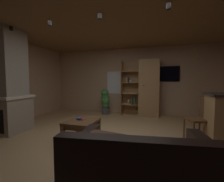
{
  "coord_description": "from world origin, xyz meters",
  "views": [
    {
      "loc": [
        0.96,
        -2.83,
        1.29
      ],
      "look_at": [
        0.0,
        0.4,
        1.05
      ],
      "focal_mm": 23.55,
      "sensor_mm": 36.0,
      "label": 1
    }
  ],
  "objects_px": {
    "leather_couch": "(141,176)",
    "wall_mounted_tv": "(165,74)",
    "stone_fireplace": "(7,87)",
    "dining_chair": "(201,116)",
    "bookshelf_cabinet": "(146,88)",
    "table_book_1": "(79,118)",
    "coffee_table": "(82,125)",
    "potted_floor_plant": "(105,101)",
    "table_book_0": "(82,119)"
  },
  "relations": [
    {
      "from": "bookshelf_cabinet",
      "to": "table_book_0",
      "type": "distance_m",
      "value": 2.98
    },
    {
      "from": "potted_floor_plant",
      "to": "wall_mounted_tv",
      "type": "bearing_deg",
      "value": 9.01
    },
    {
      "from": "table_book_0",
      "to": "bookshelf_cabinet",
      "type": "bearing_deg",
      "value": 66.44
    },
    {
      "from": "stone_fireplace",
      "to": "dining_chair",
      "type": "relative_size",
      "value": 2.74
    },
    {
      "from": "potted_floor_plant",
      "to": "wall_mounted_tv",
      "type": "height_order",
      "value": "wall_mounted_tv"
    },
    {
      "from": "table_book_1",
      "to": "dining_chair",
      "type": "xyz_separation_m",
      "value": [
        2.48,
        0.77,
        0.04
      ]
    },
    {
      "from": "bookshelf_cabinet",
      "to": "table_book_1",
      "type": "distance_m",
      "value": 3.03
    },
    {
      "from": "dining_chair",
      "to": "potted_floor_plant",
      "type": "height_order",
      "value": "potted_floor_plant"
    },
    {
      "from": "bookshelf_cabinet",
      "to": "table_book_0",
      "type": "bearing_deg",
      "value": -113.56
    },
    {
      "from": "bookshelf_cabinet",
      "to": "dining_chair",
      "type": "height_order",
      "value": "bookshelf_cabinet"
    },
    {
      "from": "bookshelf_cabinet",
      "to": "wall_mounted_tv",
      "type": "xyz_separation_m",
      "value": [
        0.64,
        0.21,
        0.53
      ]
    },
    {
      "from": "leather_couch",
      "to": "table_book_0",
      "type": "relative_size",
      "value": 12.82
    },
    {
      "from": "leather_couch",
      "to": "coffee_table",
      "type": "distance_m",
      "value": 1.83
    },
    {
      "from": "bookshelf_cabinet",
      "to": "leather_couch",
      "type": "height_order",
      "value": "bookshelf_cabinet"
    },
    {
      "from": "stone_fireplace",
      "to": "wall_mounted_tv",
      "type": "xyz_separation_m",
      "value": [
        3.89,
        2.88,
        0.39
      ]
    },
    {
      "from": "wall_mounted_tv",
      "to": "leather_couch",
      "type": "bearing_deg",
      "value": -96.02
    },
    {
      "from": "bookshelf_cabinet",
      "to": "table_book_1",
      "type": "height_order",
      "value": "bookshelf_cabinet"
    },
    {
      "from": "stone_fireplace",
      "to": "bookshelf_cabinet",
      "type": "height_order",
      "value": "stone_fireplace"
    },
    {
      "from": "coffee_table",
      "to": "leather_couch",
      "type": "bearing_deg",
      "value": -42.75
    },
    {
      "from": "leather_couch",
      "to": "dining_chair",
      "type": "distance_m",
      "value": 2.31
    },
    {
      "from": "bookshelf_cabinet",
      "to": "coffee_table",
      "type": "bearing_deg",
      "value": -112.7
    },
    {
      "from": "table_book_0",
      "to": "table_book_1",
      "type": "distance_m",
      "value": 0.06
    },
    {
      "from": "stone_fireplace",
      "to": "coffee_table",
      "type": "relative_size",
      "value": 3.85
    },
    {
      "from": "coffee_table",
      "to": "potted_floor_plant",
      "type": "bearing_deg",
      "value": 98.43
    },
    {
      "from": "leather_couch",
      "to": "table_book_0",
      "type": "bearing_deg",
      "value": 136.51
    },
    {
      "from": "bookshelf_cabinet",
      "to": "wall_mounted_tv",
      "type": "relative_size",
      "value": 2.09
    },
    {
      "from": "leather_couch",
      "to": "wall_mounted_tv",
      "type": "height_order",
      "value": "wall_mounted_tv"
    },
    {
      "from": "table_book_0",
      "to": "dining_chair",
      "type": "bearing_deg",
      "value": 16.85
    },
    {
      "from": "stone_fireplace",
      "to": "table_book_0",
      "type": "bearing_deg",
      "value": -0.41
    },
    {
      "from": "wall_mounted_tv",
      "to": "table_book_1",
      "type": "bearing_deg",
      "value": -122.29
    },
    {
      "from": "stone_fireplace",
      "to": "potted_floor_plant",
      "type": "distance_m",
      "value": 3.13
    },
    {
      "from": "stone_fireplace",
      "to": "leather_couch",
      "type": "height_order",
      "value": "stone_fireplace"
    },
    {
      "from": "dining_chair",
      "to": "wall_mounted_tv",
      "type": "distance_m",
      "value": 2.46
    },
    {
      "from": "leather_couch",
      "to": "table_book_0",
      "type": "xyz_separation_m",
      "value": [
        -1.37,
        1.3,
        0.17
      ]
    },
    {
      "from": "stone_fireplace",
      "to": "leather_couch",
      "type": "bearing_deg",
      "value": -20.82
    },
    {
      "from": "table_book_1",
      "to": "wall_mounted_tv",
      "type": "relative_size",
      "value": 0.11
    },
    {
      "from": "stone_fireplace",
      "to": "leather_couch",
      "type": "relative_size",
      "value": 1.62
    },
    {
      "from": "table_book_0",
      "to": "potted_floor_plant",
      "type": "distance_m",
      "value": 2.58
    },
    {
      "from": "leather_couch",
      "to": "dining_chair",
      "type": "height_order",
      "value": "dining_chair"
    },
    {
      "from": "coffee_table",
      "to": "wall_mounted_tv",
      "type": "height_order",
      "value": "wall_mounted_tv"
    },
    {
      "from": "potted_floor_plant",
      "to": "dining_chair",
      "type": "bearing_deg",
      "value": -32.96
    },
    {
      "from": "coffee_table",
      "to": "potted_floor_plant",
      "type": "xyz_separation_m",
      "value": [
        -0.39,
        2.61,
        0.14
      ]
    },
    {
      "from": "stone_fireplace",
      "to": "coffee_table",
      "type": "xyz_separation_m",
      "value": [
        2.1,
        -0.07,
        -0.77
      ]
    },
    {
      "from": "coffee_table",
      "to": "potted_floor_plant",
      "type": "relative_size",
      "value": 0.67
    },
    {
      "from": "table_book_0",
      "to": "dining_chair",
      "type": "height_order",
      "value": "dining_chair"
    },
    {
      "from": "coffee_table",
      "to": "potted_floor_plant",
      "type": "distance_m",
      "value": 2.64
    },
    {
      "from": "leather_couch",
      "to": "table_book_1",
      "type": "height_order",
      "value": "leather_couch"
    },
    {
      "from": "bookshelf_cabinet",
      "to": "potted_floor_plant",
      "type": "distance_m",
      "value": 1.62
    },
    {
      "from": "table_book_0",
      "to": "stone_fireplace",
      "type": "bearing_deg",
      "value": 179.59
    },
    {
      "from": "stone_fireplace",
      "to": "coffee_table",
      "type": "height_order",
      "value": "stone_fireplace"
    }
  ]
}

